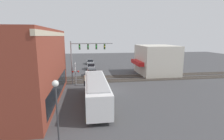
# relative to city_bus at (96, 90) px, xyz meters

# --- Properties ---
(ground_plane) EXTENTS (120.00, 120.00, 0.00)m
(ground_plane) POSITION_rel_city_bus_xyz_m (4.74, -2.80, -1.69)
(ground_plane) COLOR #424244
(brick_building) EXTENTS (17.62, 10.66, 8.99)m
(brick_building) POSITION_rel_city_bus_xyz_m (1.70, 9.99, 2.81)
(brick_building) COLOR brown
(brick_building) RESTS_ON ground
(shop_building) EXTENTS (8.86, 8.72, 6.22)m
(shop_building) POSITION_rel_city_bus_xyz_m (15.52, -14.02, 1.41)
(shop_building) COLOR beige
(shop_building) RESTS_ON ground
(city_bus) EXTENTS (11.90, 2.59, 3.05)m
(city_bus) POSITION_rel_city_bus_xyz_m (0.00, 0.00, 0.00)
(city_bus) COLOR white
(city_bus) RESTS_ON ground
(traffic_signal_gantry) EXTENTS (0.42, 7.06, 7.39)m
(traffic_signal_gantry) POSITION_rel_city_bus_xyz_m (9.12, 1.37, 3.85)
(traffic_signal_gantry) COLOR gray
(traffic_signal_gantry) RESTS_ON ground
(crossing_signal) EXTENTS (1.41, 1.18, 3.81)m
(crossing_signal) POSITION_rel_city_bus_xyz_m (8.91, 2.98, 0.60)
(crossing_signal) COLOR gray
(crossing_signal) RESTS_ON ground
(streetlamp) EXTENTS (0.44, 0.44, 5.41)m
(streetlamp) POSITION_rel_city_bus_xyz_m (-9.28, 3.11, 1.52)
(streetlamp) COLOR #38383A
(streetlamp) RESTS_ON ground
(rail_track_near) EXTENTS (2.60, 60.00, 0.15)m
(rail_track_near) POSITION_rel_city_bus_xyz_m (10.74, -2.80, -1.66)
(rail_track_near) COLOR #332D28
(rail_track_near) RESTS_ON ground
(rail_track_far) EXTENTS (2.60, 60.00, 0.15)m
(rail_track_far) POSITION_rel_city_bus_xyz_m (13.94, -2.80, -1.66)
(rail_track_far) COLOR #332D28
(rail_track_far) RESTS_ON ground
(parked_car_red) EXTENTS (4.64, 1.82, 1.52)m
(parked_car_red) POSITION_rel_city_bus_xyz_m (15.63, -0.00, -0.98)
(parked_car_red) COLOR #B21E19
(parked_car_red) RESTS_ON ground
(parked_car_silver) EXTENTS (4.28, 1.82, 1.55)m
(parked_car_silver) POSITION_rel_city_bus_xyz_m (23.11, -0.00, -0.98)
(parked_car_silver) COLOR #B7B7BC
(parked_car_silver) RESTS_ON ground
(parked_car_white) EXTENTS (4.54, 1.82, 1.40)m
(parked_car_white) POSITION_rel_city_bus_xyz_m (31.64, -0.00, -1.03)
(parked_car_white) COLOR silver
(parked_car_white) RESTS_ON ground
(pedestrian_near_bus) EXTENTS (0.34, 0.34, 1.74)m
(pedestrian_near_bus) POSITION_rel_city_bus_xyz_m (4.22, -1.75, -0.80)
(pedestrian_near_bus) COLOR #473828
(pedestrian_near_bus) RESTS_ON ground
(pedestrian_at_crossing) EXTENTS (0.34, 0.34, 1.81)m
(pedestrian_at_crossing) POSITION_rel_city_bus_xyz_m (8.04, 1.50, -0.76)
(pedestrian_at_crossing) COLOR black
(pedestrian_at_crossing) RESTS_ON ground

